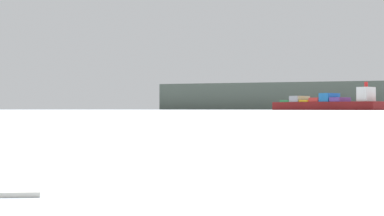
% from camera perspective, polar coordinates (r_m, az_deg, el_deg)
% --- Properties ---
extents(ground_plane, '(4000.00, 4000.00, 0.00)m').
position_cam_1_polar(ground_plane, '(16.42, -3.83, -7.28)').
color(ground_plane, '#9EA8B2').
extents(cargo_ship, '(124.04, 119.33, 32.51)m').
position_cam_1_polar(cargo_ship, '(726.01, 13.07, 0.42)').
color(cargo_ship, maroon).
rests_on(cargo_ship, ground_plane).
extents(distant_headland, '(891.46, 566.56, 43.82)m').
position_cam_1_polar(distant_headland, '(1144.54, 3.50, 0.96)').
color(distant_headland, '#4C564C').
rests_on(distant_headland, ground_plane).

